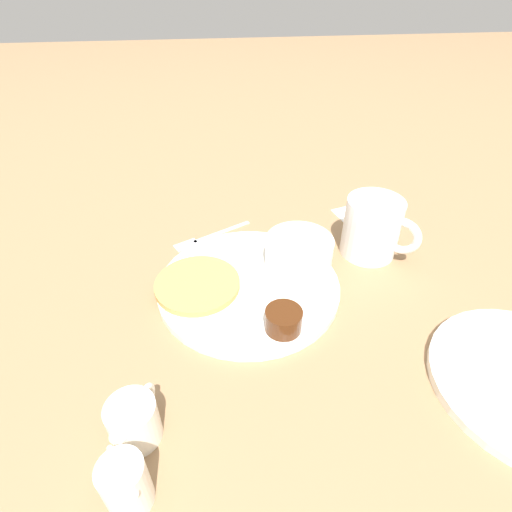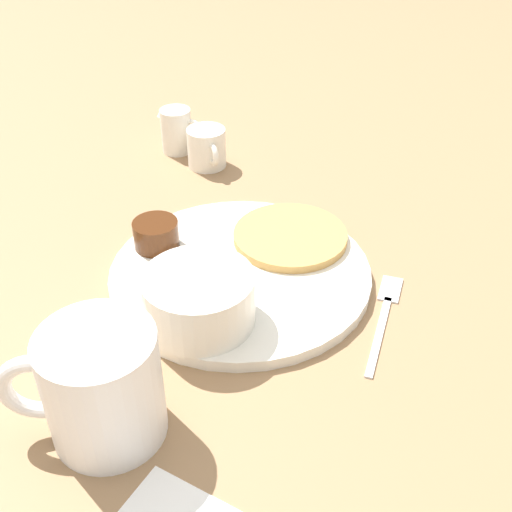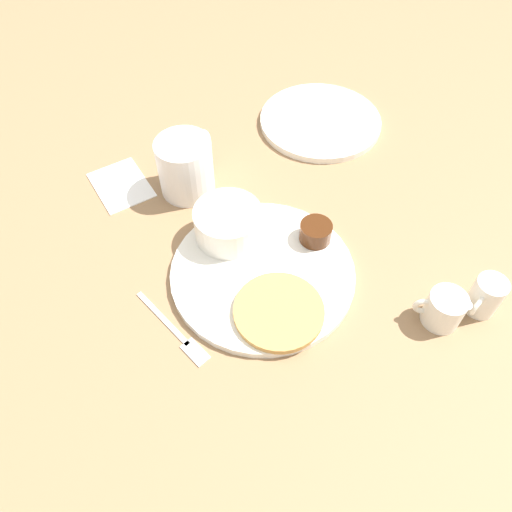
{
  "view_description": "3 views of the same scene",
  "coord_description": "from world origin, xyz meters",
  "views": [
    {
      "loc": [
        0.04,
        0.43,
        0.4
      ],
      "look_at": [
        -0.01,
        -0.02,
        0.05
      ],
      "focal_mm": 28.0,
      "sensor_mm": 36.0,
      "label": 1
    },
    {
      "loc": [
        -0.35,
        -0.38,
        0.4
      ],
      "look_at": [
        0.02,
        -0.01,
        0.02
      ],
      "focal_mm": 45.0,
      "sensor_mm": 36.0,
      "label": 2
    },
    {
      "loc": [
        0.4,
        -0.13,
        0.59
      ],
      "look_at": [
        -0.01,
        -0.01,
        0.04
      ],
      "focal_mm": 35.0,
      "sensor_mm": 36.0,
      "label": 3
    }
  ],
  "objects": [
    {
      "name": "ground_plane",
      "position": [
        0.0,
        0.0,
        0.0
      ],
      "size": [
        4.0,
        4.0,
        0.0
      ],
      "primitive_type": "plane",
      "color": "#93704C"
    },
    {
      "name": "plate",
      "position": [
        0.0,
        0.0,
        0.01
      ],
      "size": [
        0.26,
        0.26,
        0.01
      ],
      "color": "white",
      "rests_on": "ground_plane"
    },
    {
      "name": "pancake_stack",
      "position": [
        0.07,
        0.0,
        0.02
      ],
      "size": [
        0.12,
        0.12,
        0.01
      ],
      "color": "tan",
      "rests_on": "plate"
    },
    {
      "name": "bowl",
      "position": [
        -0.08,
        -0.03,
        0.04
      ],
      "size": [
        0.1,
        0.1,
        0.05
      ],
      "color": "white",
      "rests_on": "plate"
    },
    {
      "name": "syrup_cup",
      "position": [
        -0.03,
        0.09,
        0.03
      ],
      "size": [
        0.05,
        0.05,
        0.03
      ],
      "color": "#47230F",
      "rests_on": "plate"
    },
    {
      "name": "butter_ramekin",
      "position": [
        -0.1,
        -0.02,
        0.03
      ],
      "size": [
        0.05,
        0.05,
        0.04
      ],
      "color": "white",
      "rests_on": "plate"
    },
    {
      "name": "coffee_mug",
      "position": [
        -0.2,
        -0.07,
        0.05
      ],
      "size": [
        0.11,
        0.1,
        0.1
      ],
      "color": "white",
      "rests_on": "ground_plane"
    },
    {
      "name": "creamer_pitcher_near",
      "position": [
        0.14,
        0.21,
        0.03
      ],
      "size": [
        0.05,
        0.07,
        0.05
      ],
      "color": "white",
      "rests_on": "ground_plane"
    },
    {
      "name": "creamer_pitcher_far",
      "position": [
        0.14,
        0.27,
        0.03
      ],
      "size": [
        0.04,
        0.06,
        0.06
      ],
      "color": "white",
      "rests_on": "ground_plane"
    },
    {
      "name": "fork",
      "position": [
        0.06,
        -0.13,
        0.0
      ],
      "size": [
        0.13,
        0.08,
        0.0
      ],
      "color": "silver",
      "rests_on": "ground_plane"
    },
    {
      "name": "napkin",
      "position": [
        -0.24,
        -0.17,
        0.0
      ],
      "size": [
        0.13,
        0.11,
        0.0
      ],
      "color": "white",
      "rests_on": "ground_plane"
    },
    {
      "name": "far_plate",
      "position": [
        -0.3,
        0.2,
        0.01
      ],
      "size": [
        0.22,
        0.22,
        0.01
      ],
      "color": "white",
      "rests_on": "ground_plane"
    }
  ]
}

